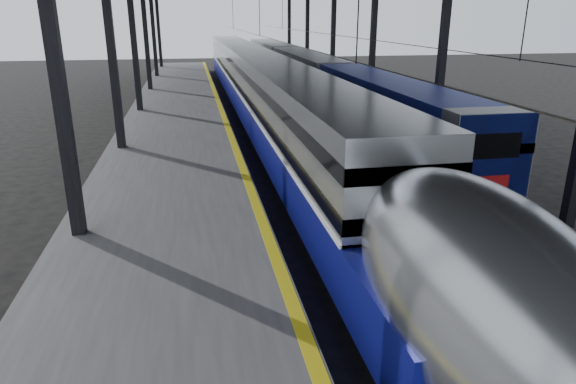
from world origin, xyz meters
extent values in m
plane|color=black|center=(0.00, 0.00, 0.00)|extent=(160.00, 160.00, 0.00)
cube|color=#4C4C4F|center=(-3.50, 20.00, 0.50)|extent=(6.00, 80.00, 1.00)
cube|color=yellow|center=(-0.70, 20.00, 1.00)|extent=(0.30, 80.00, 0.01)
cube|color=slate|center=(1.28, 20.00, 0.08)|extent=(0.08, 80.00, 0.16)
cube|color=slate|center=(2.72, 20.00, 0.08)|extent=(0.08, 80.00, 0.16)
cube|color=slate|center=(6.28, 20.00, 0.08)|extent=(0.08, 80.00, 0.16)
cube|color=slate|center=(7.72, 20.00, 0.08)|extent=(0.08, 80.00, 0.16)
cube|color=black|center=(-5.80, 5.00, 4.50)|extent=(0.35, 0.35, 9.00)
cube|color=black|center=(-5.80, 15.00, 4.50)|extent=(0.35, 0.35, 9.00)
cube|color=black|center=(9.60, 15.00, 4.50)|extent=(0.35, 0.35, 9.00)
cube|color=black|center=(-5.80, 25.00, 4.50)|extent=(0.35, 0.35, 9.00)
cube|color=black|center=(9.60, 25.00, 4.50)|extent=(0.35, 0.35, 9.00)
cube|color=black|center=(-5.80, 35.00, 4.50)|extent=(0.35, 0.35, 9.00)
cube|color=black|center=(9.60, 35.00, 4.50)|extent=(0.35, 0.35, 9.00)
cube|color=black|center=(-5.80, 45.00, 4.50)|extent=(0.35, 0.35, 9.00)
cube|color=black|center=(9.60, 45.00, 4.50)|extent=(0.35, 0.35, 9.00)
cube|color=black|center=(-5.80, 55.00, 4.50)|extent=(0.35, 0.35, 9.00)
cube|color=black|center=(9.60, 55.00, 4.50)|extent=(0.35, 0.35, 9.00)
cylinder|color=slate|center=(2.00, 20.00, 5.50)|extent=(0.03, 74.00, 0.03)
cylinder|color=slate|center=(7.00, 20.00, 5.50)|extent=(0.03, 74.00, 0.03)
cube|color=#ADB0B5|center=(2.00, 29.49, 2.31)|extent=(2.91, 57.00, 4.01)
cube|color=navy|center=(2.00, 27.99, 1.05)|extent=(2.99, 62.00, 1.55)
cube|color=silver|center=(2.00, 29.49, 1.86)|extent=(3.01, 57.00, 0.10)
cube|color=black|center=(2.00, 29.49, 3.46)|extent=(2.95, 57.00, 0.42)
cube|color=black|center=(2.00, 29.49, 2.31)|extent=(2.95, 57.00, 0.42)
ellipsoid|color=#ADB0B5|center=(2.00, -2.01, 2.16)|extent=(2.91, 8.40, 4.01)
ellipsoid|color=navy|center=(2.00, -2.01, 1.00)|extent=(2.99, 8.40, 1.70)
cube|color=black|center=(2.00, 19.99, 0.20)|extent=(2.21, 2.60, 0.40)
cube|color=navy|center=(7.00, 14.57, 1.94)|extent=(2.72, 18.00, 3.69)
cube|color=gray|center=(7.00, 6.17, 1.94)|extent=(2.77, 1.20, 3.74)
cube|color=black|center=(7.00, 5.55, 2.77)|extent=(1.65, 0.06, 0.83)
cube|color=#9A0B0D|center=(7.00, 5.55, 1.51)|extent=(1.17, 0.06, 0.53)
cube|color=gray|center=(7.00, 33.57, 1.94)|extent=(2.72, 18.00, 3.69)
cube|color=gray|center=(7.00, 52.57, 1.94)|extent=(2.72, 18.00, 3.69)
cube|color=black|center=(7.00, 8.57, 0.18)|extent=(2.14, 2.40, 0.36)
cube|color=black|center=(7.00, 30.57, 0.18)|extent=(2.14, 2.40, 0.36)
camera|label=1|loc=(-2.52, -8.93, 6.72)|focal=32.00mm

